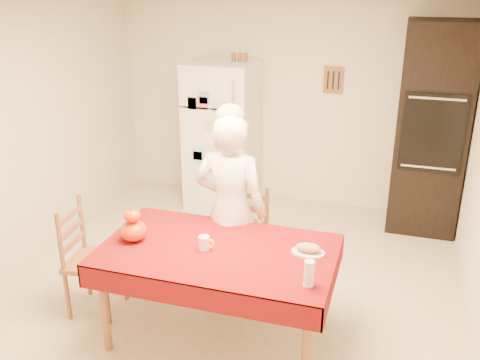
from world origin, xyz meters
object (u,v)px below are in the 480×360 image
at_px(chair_far, 242,235).
at_px(wine_glass, 309,273).
at_px(refrigerator, 222,135).
at_px(chair_left, 86,254).
at_px(seated_woman, 231,211).
at_px(bread_plate, 308,253).
at_px(coffee_mug, 204,243).
at_px(dining_table, 218,257).
at_px(oven_cabinet, 431,130).
at_px(pumpkin_lower, 133,231).

relative_size(chair_far, wine_glass, 5.40).
xyz_separation_m(refrigerator, chair_far, (0.76, -1.69, -0.34)).
height_order(chair_left, seated_woman, seated_woman).
distance_m(seated_woman, bread_plate, 0.81).
bearing_deg(chair_far, coffee_mug, -84.32).
bearing_deg(bread_plate, dining_table, -169.22).
relative_size(chair_far, bread_plate, 3.96).
bearing_deg(oven_cabinet, dining_table, -120.84).
height_order(pumpkin_lower, bread_plate, pumpkin_lower).
bearing_deg(refrigerator, dining_table, -71.66).
height_order(refrigerator, coffee_mug, refrigerator).
xyz_separation_m(coffee_mug, wine_glass, (0.81, -0.25, 0.04)).
height_order(chair_far, pumpkin_lower, chair_far).
bearing_deg(chair_left, refrigerator, -14.18).
bearing_deg(refrigerator, pumpkin_lower, -86.35).
bearing_deg(seated_woman, oven_cabinet, -127.01).
distance_m(dining_table, seated_woman, 0.53).
relative_size(oven_cabinet, chair_left, 2.32).
height_order(chair_far, bread_plate, chair_far).
bearing_deg(chair_far, refrigerator, 124.04).
height_order(chair_left, bread_plate, chair_left).
distance_m(chair_left, pumpkin_lower, 0.60).
distance_m(chair_far, wine_glass, 1.31).
distance_m(oven_cabinet, seated_woman, 2.51).
bearing_deg(coffee_mug, chair_left, 176.62).
bearing_deg(chair_left, coffee_mug, -99.51).
bearing_deg(pumpkin_lower, chair_left, 169.87).
bearing_deg(bread_plate, oven_cabinet, 70.38).
xyz_separation_m(dining_table, wine_glass, (0.71, -0.28, 0.16)).
bearing_deg(seated_woman, refrigerator, -67.87).
height_order(oven_cabinet, coffee_mug, oven_cabinet).
bearing_deg(dining_table, refrigerator, 108.34).
xyz_separation_m(oven_cabinet, chair_far, (-1.52, -1.74, -0.59)).
bearing_deg(pumpkin_lower, dining_table, 4.91).
bearing_deg(bread_plate, seated_woman, 151.37).
bearing_deg(oven_cabinet, wine_glass, -105.47).
bearing_deg(refrigerator, oven_cabinet, 1.18).
distance_m(refrigerator, bread_plate, 2.72).
bearing_deg(seated_woman, coffee_mug, 88.50).
relative_size(dining_table, chair_left, 1.79).
relative_size(refrigerator, seated_woman, 1.03).
bearing_deg(chair_far, pumpkin_lower, -117.80).
relative_size(chair_left, bread_plate, 3.96).
height_order(dining_table, bread_plate, bread_plate).
bearing_deg(wine_glass, chair_left, 170.45).
xyz_separation_m(chair_far, wine_glass, (0.75, -1.01, 0.34)).
xyz_separation_m(chair_left, bread_plate, (1.78, 0.09, 0.26)).
bearing_deg(chair_left, seated_woman, -72.30).
height_order(dining_table, coffee_mug, coffee_mug).
bearing_deg(chair_far, oven_cabinet, 58.66).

